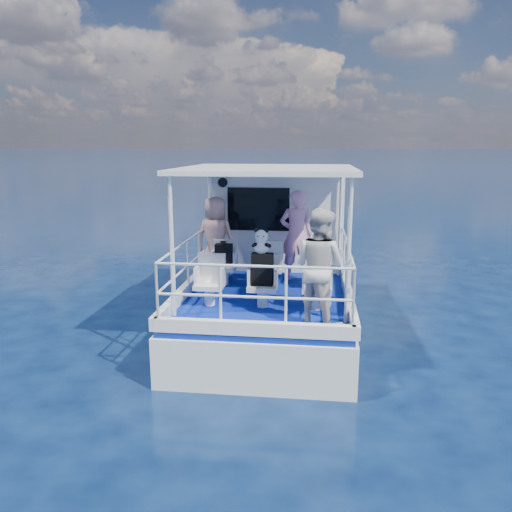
{
  "coord_description": "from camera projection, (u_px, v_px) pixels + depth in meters",
  "views": [
    {
      "loc": [
        0.86,
        -9.05,
        3.52
      ],
      "look_at": [
        -0.19,
        -0.4,
        1.62
      ],
      "focal_mm": 35.0,
      "sensor_mm": 36.0,
      "label": 1
    }
  ],
  "objects": [
    {
      "name": "seat_port_fwd",
      "position": [
        224.0,
        275.0,
        9.69
      ],
      "size": [
        0.48,
        0.46,
        0.38
      ],
      "primitive_type": "cube",
      "color": "silver",
      "rests_on": "deck"
    },
    {
      "name": "hull",
      "position": [
        273.0,
        316.0,
        10.6
      ],
      "size": [
        3.0,
        7.0,
        1.6
      ],
      "primitive_type": "cube",
      "color": "white",
      "rests_on": "ground"
    },
    {
      "name": "passenger_stbd_aft",
      "position": [
        319.0,
        267.0,
        7.42
      ],
      "size": [
        1.08,
        1.03,
        1.75
      ],
      "primitive_type": "imported",
      "rotation": [
        0.0,
        0.0,
        2.55
      ],
      "color": "silver",
      "rests_on": "deck"
    },
    {
      "name": "ground",
      "position": [
        268.0,
        333.0,
        9.63
      ],
      "size": [
        2000.0,
        2000.0,
        0.0
      ],
      "primitive_type": "plane",
      "color": "#061332",
      "rests_on": "ground"
    },
    {
      "name": "seat_center_fwd",
      "position": [
        270.0,
        276.0,
        9.59
      ],
      "size": [
        0.48,
        0.46,
        0.38
      ],
      "primitive_type": "cube",
      "color": "silver",
      "rests_on": "deck"
    },
    {
      "name": "canopy_posts",
      "position": [
        268.0,
        234.0,
        8.96
      ],
      "size": [
        2.77,
        2.97,
        2.2
      ],
      "color": "white",
      "rests_on": "deck"
    },
    {
      "name": "deck",
      "position": [
        273.0,
        278.0,
        10.41
      ],
      "size": [
        2.9,
        6.9,
        0.1
      ],
      "primitive_type": "cube",
      "color": "navy",
      "rests_on": "hull"
    },
    {
      "name": "backpack_port",
      "position": [
        224.0,
        255.0,
        9.6
      ],
      "size": [
        0.32,
        0.18,
        0.42
      ],
      "primitive_type": "cube",
      "color": "black",
      "rests_on": "seat_port_fwd"
    },
    {
      "name": "seat_stbd_aft",
      "position": [
        317.0,
        298.0,
        8.22
      ],
      "size": [
        0.48,
        0.46,
        0.38
      ],
      "primitive_type": "cube",
      "color": "silver",
      "rests_on": "deck"
    },
    {
      "name": "compact_camera",
      "position": [
        223.0,
        242.0,
        9.54
      ],
      "size": [
        0.1,
        0.06,
        0.06
      ],
      "primitive_type": "cube",
      "color": "black",
      "rests_on": "backpack_port"
    },
    {
      "name": "seat_center_aft",
      "position": [
        262.0,
        296.0,
        8.33
      ],
      "size": [
        0.48,
        0.46,
        0.38
      ],
      "primitive_type": "cube",
      "color": "silver",
      "rests_on": "deck"
    },
    {
      "name": "cabin",
      "position": [
        279.0,
        215.0,
        11.43
      ],
      "size": [
        2.85,
        2.0,
        2.2
      ],
      "primitive_type": "cube",
      "color": "white",
      "rests_on": "deck"
    },
    {
      "name": "passenger_stbd_fwd",
      "position": [
        296.0,
        235.0,
        9.92
      ],
      "size": [
        0.71,
        0.52,
        1.81
      ],
      "primitive_type": "imported",
      "rotation": [
        0.0,
        0.0,
        3.27
      ],
      "color": "pink",
      "rests_on": "deck"
    },
    {
      "name": "panda",
      "position": [
        261.0,
        241.0,
        8.15
      ],
      "size": [
        0.27,
        0.22,
        0.41
      ],
      "primitive_type": null,
      "color": "white",
      "rests_on": "backpack_center"
    },
    {
      "name": "passenger_port_fwd",
      "position": [
        216.0,
        238.0,
        10.03
      ],
      "size": [
        0.71,
        0.57,
        1.67
      ],
      "primitive_type": "imported",
      "rotation": [
        0.0,
        0.0,
        2.92
      ],
      "color": "#D99B8C",
      "rests_on": "deck"
    },
    {
      "name": "seat_stbd_fwd",
      "position": [
        317.0,
        278.0,
        9.48
      ],
      "size": [
        0.48,
        0.46,
        0.38
      ],
      "primitive_type": "cube",
      "color": "silver",
      "rests_on": "deck"
    },
    {
      "name": "railings",
      "position": [
        266.0,
        270.0,
        8.77
      ],
      "size": [
        2.84,
        3.59,
        1.0
      ],
      "primitive_type": null,
      "color": "white",
      "rests_on": "deck"
    },
    {
      "name": "canopy",
      "position": [
        268.0,
        169.0,
        8.76
      ],
      "size": [
        3.0,
        3.2,
        0.08
      ],
      "primitive_type": "cube",
      "color": "white",
      "rests_on": "cabin"
    },
    {
      "name": "backpack_center",
      "position": [
        262.0,
        269.0,
        8.24
      ],
      "size": [
        0.36,
        0.2,
        0.53
      ],
      "primitive_type": "cube",
      "color": "black",
      "rests_on": "seat_center_aft"
    },
    {
      "name": "seat_port_aft",
      "position": [
        210.0,
        294.0,
        8.43
      ],
      "size": [
        0.48,
        0.46,
        0.38
      ],
      "primitive_type": "cube",
      "color": "silver",
      "rests_on": "deck"
    }
  ]
}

